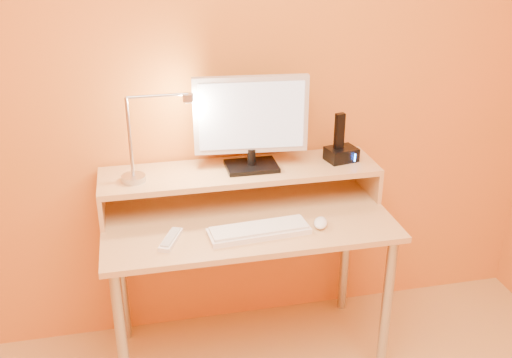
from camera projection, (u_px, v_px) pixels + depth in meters
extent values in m
cube|color=orange|center=(232.00, 75.00, 2.54)|extent=(3.00, 0.04, 2.50)
cylinder|color=#ADADB3|center=(122.00, 346.00, 2.29)|extent=(0.04, 0.04, 0.69)
cylinder|color=#ADADB3|center=(386.00, 309.00, 2.51)|extent=(0.04, 0.04, 0.69)
cylinder|color=#ADADB3|center=(121.00, 276.00, 2.74)|extent=(0.04, 0.04, 0.69)
cylinder|color=#ADADB3|center=(345.00, 250.00, 2.95)|extent=(0.04, 0.04, 0.69)
cube|color=tan|center=(247.00, 220.00, 2.48)|extent=(1.20, 0.60, 0.02)
cube|color=tan|center=(102.00, 201.00, 2.46)|extent=(0.02, 0.30, 0.14)
cube|color=tan|center=(367.00, 177.00, 2.69)|extent=(0.02, 0.30, 0.14)
cube|color=tan|center=(240.00, 172.00, 2.54)|extent=(1.20, 0.30, 0.02)
cube|color=black|center=(252.00, 166.00, 2.54)|extent=(0.22, 0.16, 0.02)
cylinder|color=black|center=(252.00, 157.00, 2.53)|extent=(0.04, 0.04, 0.07)
cube|color=silver|center=(251.00, 115.00, 2.46)|extent=(0.48, 0.08, 0.33)
cube|color=black|center=(250.00, 113.00, 2.48)|extent=(0.43, 0.05, 0.28)
cube|color=#B1BDD1|center=(252.00, 116.00, 2.44)|extent=(0.44, 0.05, 0.28)
cylinder|color=#ADADB3|center=(134.00, 178.00, 2.42)|extent=(0.10, 0.10, 0.02)
cylinder|color=#ADADB3|center=(130.00, 138.00, 2.35)|extent=(0.01, 0.01, 0.33)
cylinder|color=#ADADB3|center=(157.00, 96.00, 2.30)|extent=(0.24, 0.01, 0.01)
cylinder|color=#ADADB3|center=(188.00, 98.00, 2.33)|extent=(0.04, 0.04, 0.03)
cylinder|color=#FFEAC6|center=(188.00, 101.00, 2.34)|extent=(0.03, 0.03, 0.00)
cube|color=black|center=(341.00, 154.00, 2.61)|extent=(0.15, 0.12, 0.06)
cube|color=black|center=(339.00, 131.00, 2.57)|extent=(0.04, 0.03, 0.16)
cube|color=#2E85EC|center=(355.00, 158.00, 2.58)|extent=(0.01, 0.00, 0.04)
cube|color=white|center=(259.00, 231.00, 2.34)|extent=(0.41, 0.16, 0.02)
ellipsoid|color=white|center=(321.00, 223.00, 2.40)|extent=(0.09, 0.11, 0.03)
cube|color=white|center=(171.00, 240.00, 2.29)|extent=(0.11, 0.17, 0.02)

